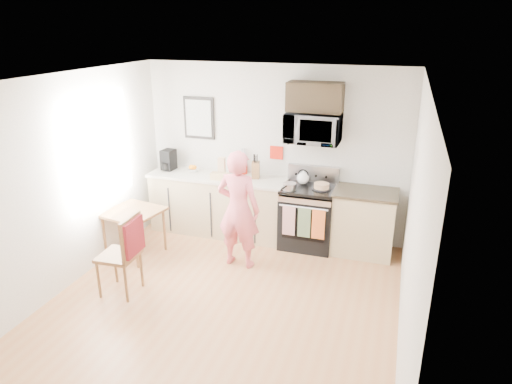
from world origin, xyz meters
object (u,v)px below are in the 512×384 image
(chair, at_px, (128,245))
(cake, at_px, (322,186))
(range, at_px, (308,218))
(dining_table, at_px, (133,216))
(microwave, at_px, (313,128))
(person, at_px, (238,210))

(chair, height_order, cake, chair)
(range, relative_size, cake, 4.43)
(range, bearing_deg, chair, -132.01)
(range, distance_m, dining_table, 2.51)
(microwave, xyz_separation_m, dining_table, (-2.28, -1.14, -1.17))
(chair, bearing_deg, cake, 41.93)
(range, bearing_deg, person, -131.92)
(range, height_order, microwave, microwave)
(range, distance_m, microwave, 1.33)
(person, xyz_separation_m, chair, (-0.99, -1.10, -0.15))
(chair, bearing_deg, dining_table, 116.72)
(microwave, relative_size, chair, 0.74)
(dining_table, bearing_deg, cake, 21.81)
(person, relative_size, cake, 6.19)
(dining_table, xyz_separation_m, chair, (0.52, -0.92, 0.07))
(cake, bearing_deg, dining_table, -158.19)
(person, height_order, chair, person)
(microwave, relative_size, person, 0.47)
(range, xyz_separation_m, chair, (-1.76, -1.96, 0.23))
(cake, bearing_deg, microwave, 140.15)
(microwave, distance_m, cake, 0.83)
(range, bearing_deg, microwave, 90.06)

